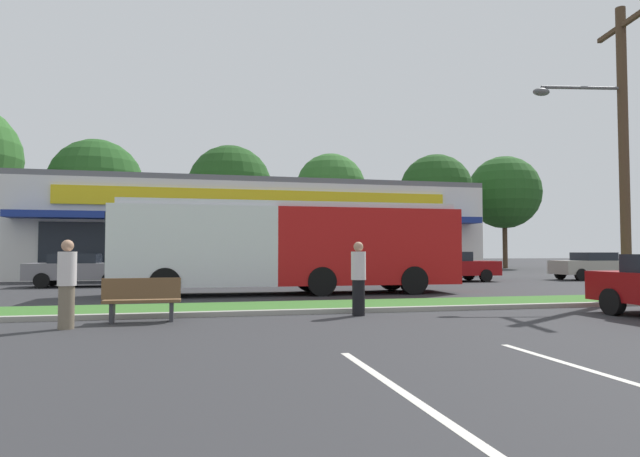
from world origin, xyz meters
TOP-DOWN VIEW (x-y plane):
  - grass_median at (0.00, 14.00)m, footprint 56.00×2.20m
  - curb_lip at (0.00, 12.78)m, footprint 56.00×0.24m
  - parking_stripe_0 at (-3.84, 5.28)m, footprint 0.12×4.80m
  - parking_stripe_1 at (-1.13, 5.40)m, footprint 0.12×4.80m
  - storefront_building at (-2.38, 35.91)m, footprint 27.25×13.15m
  - tree_left at (-13.63, 44.94)m, footprint 7.21×7.21m
  - tree_mid_left at (-3.44, 42.11)m, footprint 6.47×6.47m
  - tree_mid at (5.34, 45.07)m, footprint 6.05×6.05m
  - tree_mid_right at (14.12, 42.79)m, footprint 6.20×6.20m
  - tree_right at (22.30, 45.45)m, footprint 6.78×6.78m
  - utility_pole at (6.84, 14.11)m, footprint 3.12×2.39m
  - city_bus at (-2.69, 19.11)m, footprint 12.21×2.80m
  - bus_stop_bench at (-7.10, 12.05)m, footprint 1.60×0.45m
  - car_0 at (6.75, 25.54)m, footprint 4.75×1.98m
  - car_2 at (15.03, 25.37)m, footprint 4.12×1.86m
  - car_4 at (-10.91, 25.33)m, footprint 4.29×1.99m
  - pedestrian_near_bench at (-2.24, 12.20)m, footprint 0.35×0.35m
  - pedestrian_mid at (-8.45, 11.34)m, footprint 0.35×0.35m

SIDE VIEW (x-z plane):
  - parking_stripe_0 at x=-3.84m, z-range 0.00..0.01m
  - parking_stripe_1 at x=-1.13m, z-range 0.00..0.01m
  - grass_median at x=0.00m, z-range 0.00..0.12m
  - curb_lip at x=0.00m, z-range 0.00..0.12m
  - bus_stop_bench at x=-7.10m, z-range 0.03..0.98m
  - car_4 at x=-10.91m, z-range 0.04..1.47m
  - car_2 at x=15.03m, z-range 0.03..1.52m
  - car_0 at x=6.75m, z-range 0.03..1.55m
  - pedestrian_mid at x=-8.45m, z-range 0.00..1.74m
  - pedestrian_near_bench at x=-2.24m, z-range 0.00..1.75m
  - city_bus at x=-2.69m, z-range 0.14..3.39m
  - storefront_building at x=-2.38m, z-range 0.00..5.78m
  - utility_pole at x=6.84m, z-range 0.34..9.55m
  - tree_mid_left at x=-3.44m, z-range 1.63..11.39m
  - tree_left at x=-13.63m, z-range 1.55..11.89m
  - tree_mid_right at x=14.12m, z-range 1.83..11.74m
  - tree_mid at x=5.34m, z-range 1.96..11.98m
  - tree_right at x=22.30m, z-range 1.86..12.38m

